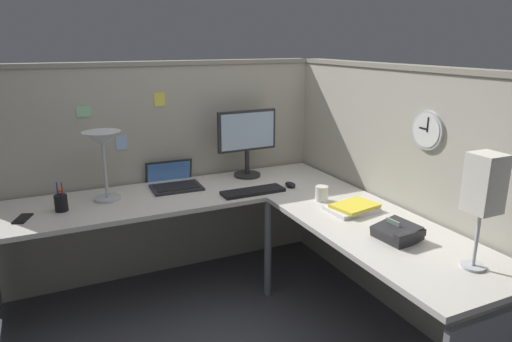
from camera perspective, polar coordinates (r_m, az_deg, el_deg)
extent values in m
plane|color=#47474C|center=(3.14, 0.08, -17.12)|extent=(6.80, 6.80, 0.00)
cube|color=#A8A393|center=(3.47, -11.56, -0.10)|extent=(2.57, 0.10, 1.55)
cube|color=gray|center=(3.34, -12.32, 13.02)|extent=(2.57, 0.12, 0.03)
cube|color=#A8A393|center=(3.06, 17.24, -2.71)|extent=(0.10, 2.37, 1.55)
cube|color=gray|center=(2.91, 18.54, 12.19)|extent=(0.12, 2.37, 0.03)
cube|color=beige|center=(3.11, -9.90, -3.03)|extent=(2.35, 0.66, 0.03)
cube|color=beige|center=(2.59, 15.52, -7.41)|extent=(0.66, 1.49, 0.03)
cylinder|color=slate|center=(3.16, 1.50, -9.66)|extent=(0.05, 0.05, 0.70)
cylinder|color=#232326|center=(3.45, -1.11, -0.48)|extent=(0.20, 0.20, 0.02)
cylinder|color=#232326|center=(3.42, -1.12, 1.13)|extent=(0.04, 0.04, 0.20)
cube|color=#232326|center=(3.37, -1.14, 5.08)|extent=(0.46, 0.05, 0.30)
cube|color=#99B2D1|center=(3.35, -1.01, 5.03)|extent=(0.42, 0.02, 0.26)
cube|color=#232326|center=(3.21, -9.90, -2.04)|extent=(0.35, 0.25, 0.02)
cube|color=black|center=(3.20, -9.91, -1.87)|extent=(0.30, 0.19, 0.00)
cube|color=#232326|center=(3.41, -10.84, -0.37)|extent=(0.34, 0.08, 0.22)
cube|color=#4C84D8|center=(3.40, -10.81, -0.41)|extent=(0.31, 0.06, 0.18)
cube|color=black|center=(3.07, -0.38, -2.56)|extent=(0.43, 0.14, 0.02)
ellipsoid|color=black|center=(3.20, 4.31, -1.70)|extent=(0.06, 0.10, 0.03)
cylinder|color=#B7BABF|center=(3.10, -18.05, -3.25)|extent=(0.17, 0.17, 0.02)
cylinder|color=#B7BABF|center=(3.04, -18.35, 0.17)|extent=(0.02, 0.02, 0.38)
cone|color=#B7BABF|center=(3.00, -18.69, 3.85)|extent=(0.24, 0.24, 0.09)
cylinder|color=black|center=(2.98, -23.16, -3.70)|extent=(0.08, 0.08, 0.10)
cylinder|color=#1E1EB2|center=(2.97, -23.53, -2.49)|extent=(0.01, 0.02, 0.13)
cylinder|color=#B21E1E|center=(2.95, -23.02, -2.51)|extent=(0.01, 0.01, 0.13)
cylinder|color=#D8591E|center=(2.97, -23.25, -2.24)|extent=(0.03, 0.03, 0.01)
cube|color=black|center=(2.95, -27.13, -5.31)|extent=(0.11, 0.16, 0.01)
cube|color=#232326|center=(2.48, 17.16, -7.38)|extent=(0.20, 0.21, 0.10)
cube|color=#8CA58C|center=(2.48, 16.74, -6.30)|extent=(0.02, 0.09, 0.04)
cube|color=#232326|center=(2.42, 18.66, -7.59)|extent=(0.19, 0.05, 0.04)
cube|color=silver|center=(2.81, 11.84, -4.68)|extent=(0.29, 0.22, 0.02)
cube|color=yellow|center=(2.80, 12.24, -4.27)|extent=(0.29, 0.24, 0.02)
cylinder|color=#B7BABF|center=(2.32, 25.45, -10.69)|extent=(0.11, 0.11, 0.01)
cylinder|color=#B7BABF|center=(2.27, 25.85, -7.65)|extent=(0.02, 0.02, 0.27)
cube|color=silver|center=(2.18, 26.67, -1.35)|extent=(0.13, 0.13, 0.26)
cylinder|color=silver|center=(2.94, 8.19, -2.79)|extent=(0.08, 0.08, 0.10)
cylinder|color=#B7BABF|center=(2.73, 20.73, 4.76)|extent=(0.03, 0.22, 0.22)
cylinder|color=white|center=(2.72, 20.47, 4.74)|extent=(0.00, 0.19, 0.19)
cube|color=black|center=(2.73, 20.15, 5.02)|extent=(0.00, 0.06, 0.01)
cube|color=black|center=(2.71, 20.65, 5.42)|extent=(0.00, 0.01, 0.08)
cube|color=#8CCC99|center=(3.24, -20.72, 6.97)|extent=(0.09, 0.00, 0.07)
cube|color=#EAD84C|center=(3.31, -11.95, 8.72)|extent=(0.08, 0.00, 0.10)
cube|color=#99B7E5|center=(3.31, -16.43, 3.42)|extent=(0.08, 0.00, 0.10)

